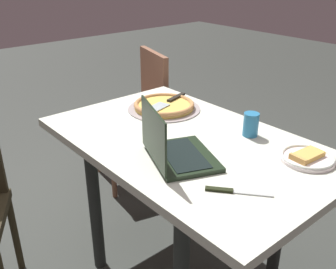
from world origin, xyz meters
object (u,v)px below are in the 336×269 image
(pizza_tray, at_px, (164,106))
(drink_cup, at_px, (251,124))
(laptop, at_px, (173,150))
(dining_table, at_px, (187,159))
(table_knife, at_px, (232,191))
(chair_near, at_px, (140,110))
(pizza_plate, at_px, (307,157))

(pizza_tray, bearing_deg, drink_cup, 9.83)
(laptop, bearing_deg, dining_table, 120.91)
(laptop, bearing_deg, drink_cup, 83.52)
(dining_table, distance_m, pizza_tray, 0.40)
(table_knife, distance_m, chair_near, 1.46)
(chair_near, bearing_deg, dining_table, -23.77)
(pizza_tray, xyz_separation_m, drink_cup, (0.50, 0.09, 0.04))
(dining_table, relative_size, drink_cup, 12.26)
(laptop, relative_size, drink_cup, 3.50)
(pizza_tray, relative_size, drink_cup, 3.57)
(dining_table, distance_m, table_knife, 0.45)
(laptop, distance_m, drink_cup, 0.42)
(pizza_tray, bearing_deg, pizza_plate, 5.21)
(dining_table, xyz_separation_m, laptop, (0.10, -0.17, 0.14))
(pizza_plate, distance_m, chair_near, 1.40)
(laptop, xyz_separation_m, table_knife, (0.30, 0.00, -0.04))
(drink_cup, bearing_deg, table_knife, -58.45)
(table_knife, bearing_deg, laptop, -179.21)
(pizza_plate, bearing_deg, dining_table, -152.81)
(dining_table, xyz_separation_m, drink_cup, (0.15, 0.24, 0.15))
(drink_cup, distance_m, chair_near, 1.12)
(drink_cup, height_order, chair_near, chair_near)
(pizza_tray, height_order, drink_cup, drink_cup)
(drink_cup, xyz_separation_m, chair_near, (-1.07, 0.16, -0.29))
(pizza_plate, relative_size, pizza_tray, 0.56)
(pizza_tray, relative_size, chair_near, 0.42)
(chair_near, bearing_deg, laptop, -29.47)
(laptop, height_order, chair_near, laptop)
(chair_near, bearing_deg, drink_cup, -8.55)
(dining_table, bearing_deg, chair_near, 156.23)
(laptop, bearing_deg, table_knife, 0.79)
(pizza_tray, bearing_deg, dining_table, -24.10)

